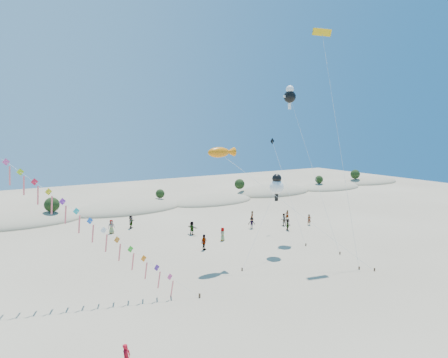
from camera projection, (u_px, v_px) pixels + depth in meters
The scene contains 9 objects.
ground at pixel (324, 330), 25.68m from camera, with size 160.00×160.00×0.00m, color gray.
dune_ridge at pixel (134, 209), 64.51m from camera, with size 145.30×11.49×5.57m.
fish_kite at pixel (222, 152), 37.63m from camera, with size 12.89×10.68×11.93m.
cartoon_kite_low at pixel (277, 185), 41.14m from camera, with size 7.27×3.68×8.85m.
cartoon_kite_high at pixel (290, 96), 47.20m from camera, with size 2.00×10.37×19.19m.
parafoil_kite at pixel (323, 37), 39.58m from camera, with size 2.21×7.21×24.29m.
dark_kite at pixel (282, 171), 48.74m from camera, with size 2.08×8.86×12.54m.
flyer_foreground at pixel (126, 358), 21.17m from camera, with size 0.61×0.40×1.66m, color #B50E1E.
beachgoers at pixel (214, 225), 50.42m from camera, with size 26.29×14.93×1.82m.
Camera 1 is at (-18.34, -17.07, 13.68)m, focal length 30.00 mm.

